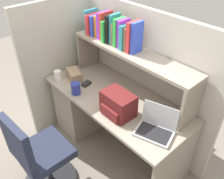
% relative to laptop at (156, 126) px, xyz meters
% --- Properties ---
extents(ground_plane, '(8.00, 8.00, 0.00)m').
position_rel_laptop_xyz_m(ground_plane, '(-0.57, 0.07, -0.78)').
color(ground_plane, slate).
extents(desk, '(1.60, 0.70, 0.73)m').
position_rel_laptop_xyz_m(desk, '(-0.96, 0.07, -0.38)').
color(desk, gray).
rests_on(desk, ground_plane).
extents(cubicle_partition_rear, '(1.84, 0.05, 1.55)m').
position_rel_laptop_xyz_m(cubicle_partition_rear, '(-0.57, 0.45, -0.01)').
color(cubicle_partition_rear, '#B2ADA0').
rests_on(cubicle_partition_rear, ground_plane).
extents(cubicle_partition_left, '(0.05, 1.06, 1.55)m').
position_rel_laptop_xyz_m(cubicle_partition_left, '(-1.42, 0.02, -0.01)').
color(cubicle_partition_left, '#B2ADA0').
rests_on(cubicle_partition_left, ground_plane).
extents(overhead_hutch, '(1.44, 0.28, 0.45)m').
position_rel_laptop_xyz_m(overhead_hutch, '(-0.57, 0.27, 0.30)').
color(overhead_hutch, gray).
rests_on(overhead_hutch, desk).
extents(reference_books_on_shelf, '(0.69, 0.19, 0.30)m').
position_rel_laptop_xyz_m(reference_books_on_shelf, '(-0.84, 0.27, 0.53)').
color(reference_books_on_shelf, teal).
rests_on(reference_books_on_shelf, overhead_hutch).
extents(laptop, '(0.37, 0.33, 0.22)m').
position_rel_laptop_xyz_m(laptop, '(0.00, 0.00, 0.00)').
color(laptop, '#B7BABF').
rests_on(laptop, desk).
extents(backpack, '(0.30, 0.23, 0.22)m').
position_rel_laptop_xyz_m(backpack, '(-0.38, -0.09, 0.06)').
color(backpack, '#591919').
rests_on(backpack, desk).
extents(computer_mouse, '(0.08, 0.11, 0.03)m').
position_rel_laptop_xyz_m(computer_mouse, '(-0.95, -0.02, -0.03)').
color(computer_mouse, '#262628').
rests_on(computer_mouse, desk).
extents(paper_cup, '(0.08, 0.08, 0.11)m').
position_rel_laptop_xyz_m(paper_cup, '(-1.25, -0.18, 0.00)').
color(paper_cup, white).
rests_on(paper_cup, desk).
extents(tissue_box, '(0.25, 0.18, 0.10)m').
position_rel_laptop_xyz_m(tissue_box, '(-1.14, -0.04, -0.00)').
color(tissue_box, '#9E7F60').
rests_on(tissue_box, desk).
extents(snack_canister, '(0.10, 0.10, 0.12)m').
position_rel_laptop_xyz_m(snack_canister, '(-0.89, -0.19, 0.01)').
color(snack_canister, navy).
rests_on(snack_canister, desk).
extents(office_chair, '(0.52, 0.52, 0.93)m').
position_rel_laptop_xyz_m(office_chair, '(-0.67, -0.79, -0.39)').
color(office_chair, black).
rests_on(office_chair, ground_plane).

